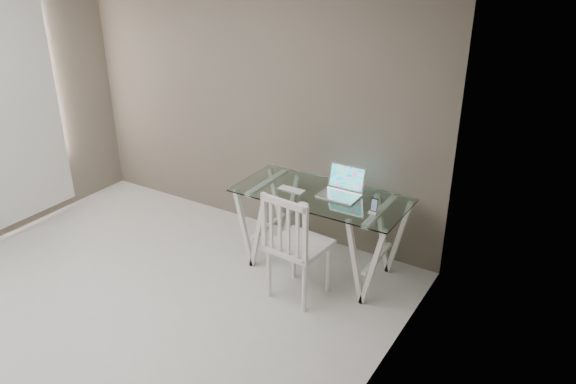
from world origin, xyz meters
name	(u,v)px	position (x,y,z in m)	size (l,w,h in m)	color
room	(43,118)	(-0.06, 0.02, 1.72)	(4.50, 4.52, 2.71)	beige
desk	(320,231)	(1.03, 1.76, 0.38)	(1.50, 0.70, 0.75)	silver
chair	(293,243)	(1.07, 1.25, 0.53)	(0.48, 0.48, 0.96)	white
laptop	(342,188)	(1.18, 1.86, 0.80)	(0.34, 0.30, 0.24)	silver
keyboard	(291,190)	(0.77, 1.70, 0.75)	(0.25, 0.11, 0.01)	silver
mouse	(304,204)	(1.02, 1.49, 0.76)	(0.10, 0.06, 0.03)	white
phone_dock	(374,209)	(1.56, 1.67, 0.78)	(0.07, 0.07, 0.12)	white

